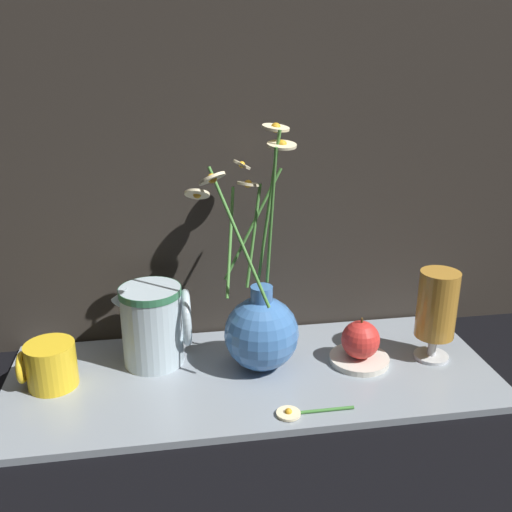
{
  "coord_description": "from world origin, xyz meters",
  "views": [
    {
      "loc": [
        -0.13,
        -0.81,
        0.52
      ],
      "look_at": [
        0.01,
        0.0,
        0.22
      ],
      "focal_mm": 40.0,
      "sensor_mm": 36.0,
      "label": 1
    }
  ],
  "objects_px": {
    "yellow_mug": "(50,365)",
    "orange_fruit": "(361,340)",
    "ceramic_pitcher": "(154,322)",
    "tea_glass": "(437,308)",
    "vase_with_flowers": "(261,327)"
  },
  "relations": [
    {
      "from": "tea_glass",
      "to": "ceramic_pitcher",
      "type": "bearing_deg",
      "value": 172.04
    },
    {
      "from": "orange_fruit",
      "to": "ceramic_pitcher",
      "type": "bearing_deg",
      "value": 170.46
    },
    {
      "from": "yellow_mug",
      "to": "ceramic_pitcher",
      "type": "height_order",
      "value": "ceramic_pitcher"
    },
    {
      "from": "vase_with_flowers",
      "to": "yellow_mug",
      "type": "xyz_separation_m",
      "value": [
        -0.34,
        -0.0,
        -0.04
      ]
    },
    {
      "from": "tea_glass",
      "to": "orange_fruit",
      "type": "relative_size",
      "value": 2.18
    },
    {
      "from": "vase_with_flowers",
      "to": "tea_glass",
      "type": "height_order",
      "value": "vase_with_flowers"
    },
    {
      "from": "ceramic_pitcher",
      "to": "yellow_mug",
      "type": "bearing_deg",
      "value": -163.8
    },
    {
      "from": "vase_with_flowers",
      "to": "orange_fruit",
      "type": "bearing_deg",
      "value": -4.36
    },
    {
      "from": "ceramic_pitcher",
      "to": "orange_fruit",
      "type": "bearing_deg",
      "value": -9.54
    },
    {
      "from": "vase_with_flowers",
      "to": "orange_fruit",
      "type": "xyz_separation_m",
      "value": [
        0.17,
        -0.01,
        -0.03
      ]
    },
    {
      "from": "vase_with_flowers",
      "to": "tea_glass",
      "type": "relative_size",
      "value": 2.51
    },
    {
      "from": "yellow_mug",
      "to": "tea_glass",
      "type": "relative_size",
      "value": 0.55
    },
    {
      "from": "yellow_mug",
      "to": "vase_with_flowers",
      "type": "bearing_deg",
      "value": 0.51
    },
    {
      "from": "yellow_mug",
      "to": "ceramic_pitcher",
      "type": "distance_m",
      "value": 0.18
    },
    {
      "from": "yellow_mug",
      "to": "orange_fruit",
      "type": "xyz_separation_m",
      "value": [
        0.51,
        -0.01,
        0.01
      ]
    }
  ]
}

